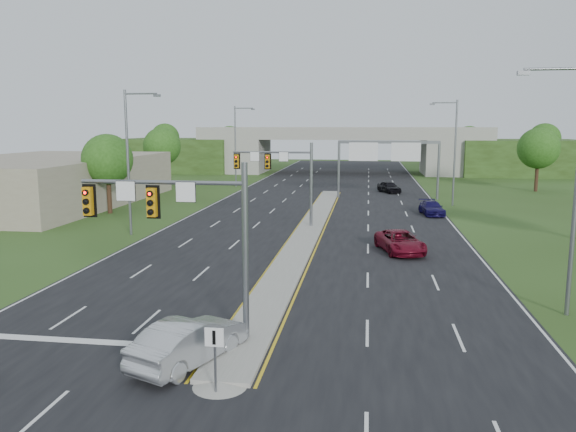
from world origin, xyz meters
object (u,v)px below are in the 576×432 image
at_px(overpass, 342,153).
at_px(car_far_b, 432,208).
at_px(signal_mast_near, 187,221).
at_px(signal_mast_far, 284,170).
at_px(car_far_a, 400,242).
at_px(car_far_c, 389,187).
at_px(keep_right_sign, 215,349).
at_px(car_silver, 189,341).
at_px(sign_gantry, 387,153).

height_order(overpass, car_far_b, overpass).
xyz_separation_m(signal_mast_near, signal_mast_far, (0.00, 25.00, 0.00)).
relative_size(car_far_a, car_far_b, 1.15).
distance_m(signal_mast_far, car_far_c, 27.89).
bearing_deg(keep_right_sign, car_far_a, 72.19).
height_order(car_silver, car_far_b, car_silver).
bearing_deg(car_far_c, signal_mast_far, -134.51).
bearing_deg(signal_mast_far, car_far_a, -42.26).
xyz_separation_m(sign_gantry, car_far_a, (0.13, -28.24, -4.51)).
xyz_separation_m(keep_right_sign, sign_gantry, (6.68, 49.45, 3.72)).
xyz_separation_m(signal_mast_far, overpass, (2.26, 55.07, -1.17)).
bearing_deg(keep_right_sign, signal_mast_near, 116.94).
distance_m(signal_mast_far, car_far_a, 12.90).
distance_m(signal_mast_far, keep_right_sign, 29.71).
bearing_deg(car_far_b, car_silver, -116.33).
distance_m(signal_mast_far, car_silver, 27.55).
bearing_deg(car_far_c, keep_right_sign, -121.80).
distance_m(keep_right_sign, car_far_b, 39.25).
relative_size(sign_gantry, overpass, 0.14).
bearing_deg(car_silver, car_far_a, -91.30).
bearing_deg(car_far_b, signal_mast_near, -118.59).
bearing_deg(car_far_c, car_far_b, -103.50).
relative_size(signal_mast_near, car_far_a, 1.37).
bearing_deg(overpass, signal_mast_far, -92.35).
distance_m(signal_mast_far, sign_gantry, 21.91).
height_order(sign_gantry, car_far_a, sign_gantry).
relative_size(keep_right_sign, car_far_b, 0.49).
xyz_separation_m(keep_right_sign, car_far_a, (6.81, 21.21, -0.78)).
bearing_deg(keep_right_sign, sign_gantry, 82.30).
relative_size(signal_mast_near, sign_gantry, 0.60).
relative_size(car_silver, car_far_b, 1.09).
distance_m(signal_mast_near, car_far_c, 51.94).
bearing_deg(sign_gantry, car_silver, -99.88).
distance_m(overpass, car_far_a, 63.75).
bearing_deg(signal_mast_near, keep_right_sign, -63.06).
xyz_separation_m(signal_mast_far, car_far_c, (9.52, 25.91, -3.99)).
distance_m(signal_mast_far, overpass, 55.13).
bearing_deg(sign_gantry, signal_mast_far, -114.11).
height_order(signal_mast_far, car_far_a, signal_mast_far).
height_order(overpass, car_silver, overpass).
height_order(sign_gantry, car_far_b, sign_gantry).
height_order(signal_mast_near, car_far_a, signal_mast_near).
distance_m(car_silver, car_far_c, 53.90).
bearing_deg(car_far_a, keep_right_sign, -122.88).
bearing_deg(keep_right_sign, signal_mast_far, 94.39).
height_order(keep_right_sign, sign_gantry, sign_gantry).
bearing_deg(keep_right_sign, overpass, 90.00).
bearing_deg(car_far_a, car_far_c, 74.19).
xyz_separation_m(sign_gantry, car_silver, (-8.23, -47.26, -4.41)).
bearing_deg(signal_mast_far, signal_mast_near, -90.00).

